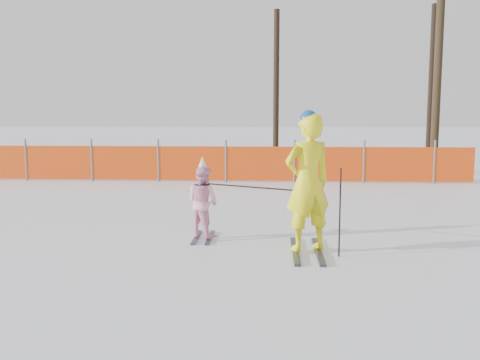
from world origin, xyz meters
name	(u,v)px	position (x,y,z in m)	size (l,w,h in m)	color
ground	(238,250)	(0.00, 0.00, 0.00)	(120.00, 120.00, 0.00)	white
adult	(308,182)	(1.03, -0.09, 1.05)	(0.87, 1.52, 2.10)	black
child	(203,201)	(-0.62, 0.69, 0.62)	(0.72, 0.94, 1.36)	black
ski_poles	(290,198)	(0.78, 0.03, 0.79)	(2.00, 0.95, 1.28)	black
safety_fence	(209,163)	(-1.30, 7.66, 0.56)	(15.15, 0.06, 1.25)	#595960
tree_trunks	(391,78)	(4.52, 10.59, 3.19)	(5.40, 2.21, 7.11)	#312516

